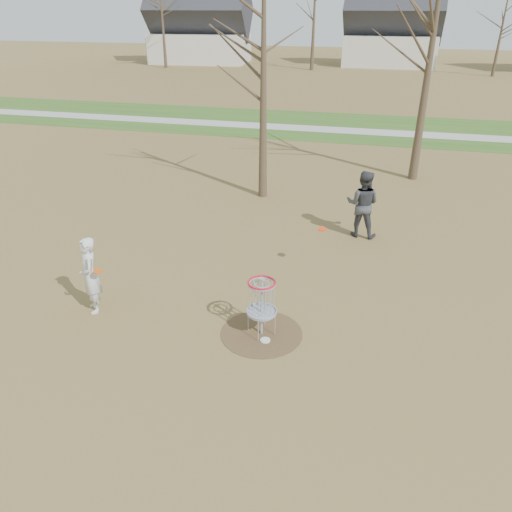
% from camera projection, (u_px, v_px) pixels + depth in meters
% --- Properties ---
extents(ground, '(160.00, 160.00, 0.00)m').
position_uv_depth(ground, '(261.00, 333.00, 10.91)').
color(ground, brown).
rests_on(ground, ground).
extents(green_band, '(160.00, 8.00, 0.01)m').
position_uv_depth(green_band, '(346.00, 127.00, 29.06)').
color(green_band, '#2D5119').
rests_on(green_band, ground).
extents(footpath, '(160.00, 1.50, 0.01)m').
position_uv_depth(footpath, '(344.00, 130.00, 28.19)').
color(footpath, '#9E9E99').
rests_on(footpath, green_band).
extents(dirt_circle, '(1.80, 1.80, 0.01)m').
position_uv_depth(dirt_circle, '(261.00, 333.00, 10.91)').
color(dirt_circle, '#47331E').
rests_on(dirt_circle, ground).
extents(player_standing, '(0.75, 0.80, 1.84)m').
position_uv_depth(player_standing, '(90.00, 276.00, 11.34)').
color(player_standing, silver).
rests_on(player_standing, ground).
extents(player_throwing, '(1.09, 0.90, 2.07)m').
position_uv_depth(player_throwing, '(363.00, 204.00, 15.05)').
color(player_throwing, '#3A3B40').
rests_on(player_throwing, ground).
extents(disc_grounded, '(0.22, 0.22, 0.02)m').
position_uv_depth(disc_grounded, '(265.00, 340.00, 10.66)').
color(disc_grounded, silver).
rests_on(disc_grounded, dirt_circle).
extents(discs_in_play, '(4.76, 3.51, 0.13)m').
position_uv_depth(discs_in_play, '(224.00, 247.00, 11.97)').
color(discs_in_play, '#FC370D').
rests_on(discs_in_play, ground).
extents(disc_golf_basket, '(0.64, 0.64, 1.35)m').
position_uv_depth(disc_golf_basket, '(262.00, 298.00, 10.50)').
color(disc_golf_basket, '#9EA3AD').
rests_on(disc_golf_basket, ground).
extents(bare_trees, '(52.62, 44.98, 9.00)m').
position_uv_depth(bare_trees, '(391.00, 19.00, 39.03)').
color(bare_trees, '#382B1E').
rests_on(bare_trees, ground).
extents(houses_row, '(56.51, 10.01, 7.26)m').
position_uv_depth(houses_row, '(414.00, 33.00, 53.81)').
color(houses_row, silver).
rests_on(houses_row, ground).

